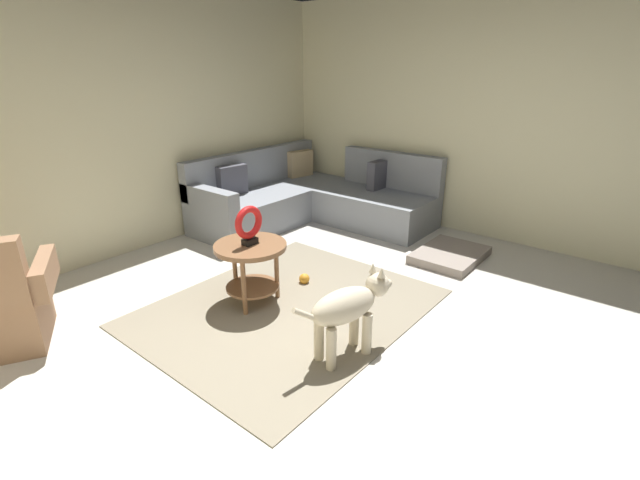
# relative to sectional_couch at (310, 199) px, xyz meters

# --- Properties ---
(ground_plane) EXTENTS (6.00, 6.00, 0.10)m
(ground_plane) POSITION_rel_sectional_couch_xyz_m (-1.99, -2.01, -0.34)
(ground_plane) COLOR beige
(wall_back) EXTENTS (6.00, 0.12, 2.70)m
(wall_back) POSITION_rel_sectional_couch_xyz_m (-1.99, 0.93, 1.06)
(wall_back) COLOR beige
(wall_back) RESTS_ON ground_plane
(wall_right) EXTENTS (0.12, 6.00, 2.70)m
(wall_right) POSITION_rel_sectional_couch_xyz_m (0.95, -2.01, 1.06)
(wall_right) COLOR beige
(wall_right) RESTS_ON ground_plane
(area_rug) EXTENTS (2.30, 1.90, 0.01)m
(area_rug) POSITION_rel_sectional_couch_xyz_m (-1.84, -1.31, -0.29)
(area_rug) COLOR gray
(area_rug) RESTS_ON ground_plane
(sectional_couch) EXTENTS (2.20, 2.25, 0.88)m
(sectional_couch) POSITION_rel_sectional_couch_xyz_m (0.00, 0.00, 0.00)
(sectional_couch) COLOR gray
(sectional_couch) RESTS_ON ground_plane
(side_table) EXTENTS (0.60, 0.60, 0.54)m
(side_table) POSITION_rel_sectional_couch_xyz_m (-1.96, -1.01, 0.12)
(side_table) COLOR brown
(side_table) RESTS_ON ground_plane
(torus_sculpture) EXTENTS (0.28, 0.08, 0.33)m
(torus_sculpture) POSITION_rel_sectional_couch_xyz_m (-1.96, -1.01, 0.42)
(torus_sculpture) COLOR black
(torus_sculpture) RESTS_ON side_table
(dog_bed_mat) EXTENTS (0.80, 0.60, 0.09)m
(dog_bed_mat) POSITION_rel_sectional_couch_xyz_m (-0.01, -1.93, -0.25)
(dog_bed_mat) COLOR gray
(dog_bed_mat) RESTS_ON ground_plane
(dog) EXTENTS (0.83, 0.35, 0.63)m
(dog) POSITION_rel_sectional_couch_xyz_m (-2.05, -2.08, 0.09)
(dog) COLOR beige
(dog) RESTS_ON ground_plane
(dog_toy_ball) EXTENTS (0.10, 0.10, 0.10)m
(dog_toy_ball) POSITION_rel_sectional_couch_xyz_m (-1.41, -1.12, -0.24)
(dog_toy_ball) COLOR orange
(dog_toy_ball) RESTS_ON ground_plane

